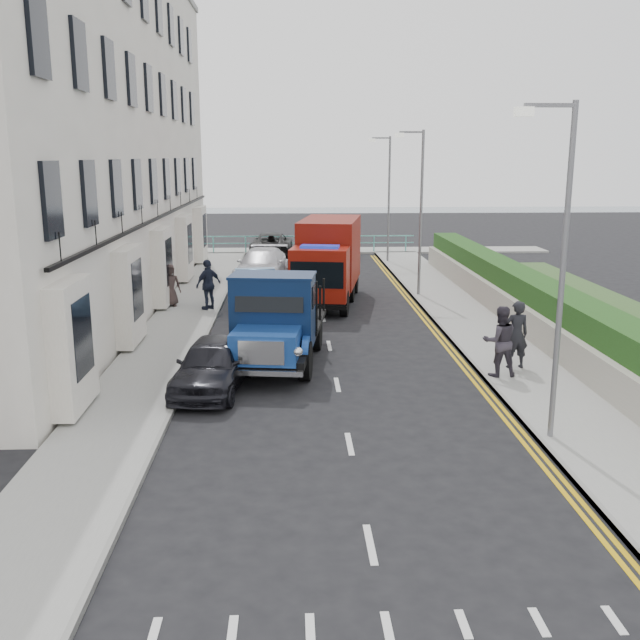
{
  "coord_description": "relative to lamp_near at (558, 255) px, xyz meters",
  "views": [
    {
      "loc": [
        -1.21,
        -16.06,
        5.95
      ],
      "look_at": [
        -0.39,
        3.64,
        1.4
      ],
      "focal_mm": 40.0,
      "sensor_mm": 36.0,
      "label": 1
    }
  ],
  "objects": [
    {
      "name": "ground",
      "position": [
        -4.18,
        2.0,
        -4.0
      ],
      "size": [
        120.0,
        120.0,
        0.0
      ],
      "primitive_type": "plane",
      "color": "black",
      "rests_on": "ground"
    },
    {
      "name": "seafront_car_right",
      "position": [
        -2.51,
        28.57,
        -3.26
      ],
      "size": [
        2.4,
        4.56,
        1.48
      ],
      "primitive_type": "imported",
      "rotation": [
        0.0,
        0.0,
        -0.16
      ],
      "color": "#9E9EA2",
      "rests_on": "ground"
    },
    {
      "name": "parked_car_front",
      "position": [
        -7.43,
        3.74,
        -3.31
      ],
      "size": [
        2.13,
        4.21,
        1.37
      ],
      "primitive_type": "imported",
      "rotation": [
        0.0,
        0.0,
        -0.13
      ],
      "color": "black",
      "rests_on": "ground"
    },
    {
      "name": "pedestrian_east_far",
      "position": [
        0.22,
        4.27,
        -2.91
      ],
      "size": [
        0.97,
        0.77,
        1.93
      ],
      "primitive_type": "imported",
      "rotation": [
        0.0,
        0.0,
        3.18
      ],
      "color": "#36303B",
      "rests_on": "pavement_east"
    },
    {
      "name": "parked_car_mid",
      "position": [
        -6.78,
        14.0,
        -3.24
      ],
      "size": [
        2.12,
        4.74,
        1.51
      ],
      "primitive_type": "imported",
      "rotation": [
        0.0,
        0.0,
        0.12
      ],
      "color": "#5786BA",
      "rests_on": "ground"
    },
    {
      "name": "seafront_car_left",
      "position": [
        -6.54,
        29.0,
        -3.27
      ],
      "size": [
        2.53,
        5.27,
        1.45
      ],
      "primitive_type": "imported",
      "rotation": [
        0.0,
        0.0,
        3.12
      ],
      "color": "black",
      "rests_on": "ground"
    },
    {
      "name": "terrace_west",
      "position": [
        -13.65,
        15.0,
        3.17
      ],
      "size": [
        6.31,
        30.2,
        14.25
      ],
      "color": "white",
      "rests_on": "ground"
    },
    {
      "name": "bedford_lorry",
      "position": [
        -5.86,
        5.53,
        -2.74
      ],
      "size": [
        2.95,
        5.98,
        2.72
      ],
      "rotation": [
        0.0,
        0.0,
        -0.13
      ],
      "color": "black",
      "rests_on": "ground"
    },
    {
      "name": "lamp_near",
      "position": [
        0.0,
        0.0,
        0.0
      ],
      "size": [
        1.23,
        0.18,
        7.0
      ],
      "color": "slate",
      "rests_on": "ground"
    },
    {
      "name": "sea_plane",
      "position": [
        -4.18,
        62.0,
        -4.0
      ],
      "size": [
        120.0,
        120.0,
        0.0
      ],
      "primitive_type": "plane",
      "color": "slate",
      "rests_on": "ground"
    },
    {
      "name": "pedestrian_west_near",
      "position": [
        -8.58,
        13.22,
        -2.9
      ],
      "size": [
        1.15,
        1.14,
        1.95
      ],
      "primitive_type": "imported",
      "rotation": [
        0.0,
        0.0,
        3.92
      ],
      "color": "#1C2233",
      "rests_on": "pavement_west"
    },
    {
      "name": "red_lorry",
      "position": [
        -3.86,
        15.04,
        -2.19
      ],
      "size": [
        3.25,
        6.75,
        3.39
      ],
      "rotation": [
        0.0,
        0.0,
        -0.17
      ],
      "color": "black",
      "rests_on": "ground"
    },
    {
      "name": "parked_car_rear",
      "position": [
        -6.78,
        20.0,
        -3.21
      ],
      "size": [
        2.82,
        5.64,
        1.57
      ],
      "primitive_type": "imported",
      "rotation": [
        0.0,
        0.0,
        -0.12
      ],
      "color": "silver",
      "rests_on": "ground"
    },
    {
      "name": "pavement_east",
      "position": [
        1.12,
        11.0,
        -3.94
      ],
      "size": [
        2.6,
        38.0,
        0.12
      ],
      "primitive_type": "cube",
      "color": "gray",
      "rests_on": "ground"
    },
    {
      "name": "pedestrian_west_far",
      "position": [
        -10.18,
        13.91,
        -3.03
      ],
      "size": [
        0.94,
        0.74,
        1.69
      ],
      "primitive_type": "imported",
      "rotation": [
        0.0,
        0.0,
        0.28
      ],
      "color": "#3B2D2A",
      "rests_on": "pavement_west"
    },
    {
      "name": "lamp_mid",
      "position": [
        0.0,
        16.0,
        0.0
      ],
      "size": [
        1.23,
        0.18,
        7.0
      ],
      "color": "slate",
      "rests_on": "ground"
    },
    {
      "name": "promenade",
      "position": [
        -4.18,
        31.0,
        -3.94
      ],
      "size": [
        30.0,
        2.5,
        0.12
      ],
      "primitive_type": "cube",
      "color": "gray",
      "rests_on": "ground"
    },
    {
      "name": "pedestrian_east_near",
      "position": [
        0.89,
        4.99,
        -2.92
      ],
      "size": [
        0.74,
        0.51,
        1.92
      ],
      "primitive_type": "imported",
      "rotation": [
        0.0,
        0.0,
        3.22
      ],
      "color": "black",
      "rests_on": "pavement_east"
    },
    {
      "name": "seafront_railing",
      "position": [
        -4.18,
        30.2,
        -3.42
      ],
      "size": [
        13.0,
        0.08,
        1.11
      ],
      "color": "#59B2A5",
      "rests_on": "ground"
    },
    {
      "name": "garden_east",
      "position": [
        3.03,
        11.0,
        -3.1
      ],
      "size": [
        1.45,
        28.0,
        1.75
      ],
      "color": "#B2AD9E",
      "rests_on": "ground"
    },
    {
      "name": "lamp_far",
      "position": [
        0.0,
        26.0,
        0.0
      ],
      "size": [
        1.23,
        0.18,
        7.0
      ],
      "color": "slate",
      "rests_on": "ground"
    },
    {
      "name": "pavement_west",
      "position": [
        -9.38,
        11.0,
        -3.94
      ],
      "size": [
        2.4,
        38.0,
        0.12
      ],
      "primitive_type": "cube",
      "color": "gray",
      "rests_on": "ground"
    }
  ]
}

